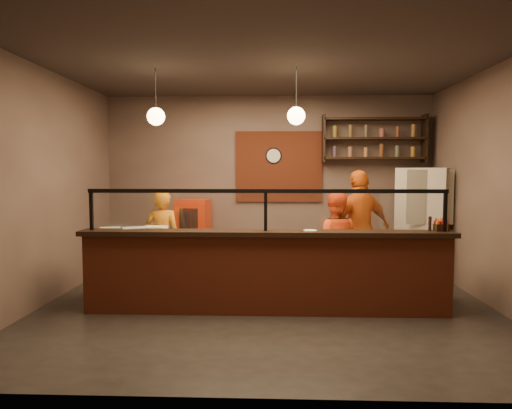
{
  "coord_description": "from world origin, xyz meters",
  "views": [
    {
      "loc": [
        0.09,
        -6.0,
        1.79
      ],
      "look_at": [
        -0.14,
        0.3,
        1.35
      ],
      "focal_mm": 32.0,
      "sensor_mm": 36.0,
      "label": 1
    }
  ],
  "objects_px": {
    "cook_left": "(163,239)",
    "condiment_caddy": "(441,227)",
    "fridge": "(422,224)",
    "cook_right": "(360,229)",
    "wall_clock": "(274,156)",
    "pizza_dough": "(304,238)",
    "cook_mid": "(334,242)",
    "red_cooler": "(194,235)",
    "pepper_mill": "(430,224)"
  },
  "relations": [
    {
      "from": "cook_left",
      "to": "condiment_caddy",
      "type": "height_order",
      "value": "cook_left"
    },
    {
      "from": "fridge",
      "to": "cook_right",
      "type": "bearing_deg",
      "value": -126.52
    },
    {
      "from": "condiment_caddy",
      "to": "cook_right",
      "type": "bearing_deg",
      "value": 119.06
    },
    {
      "from": "wall_clock",
      "to": "cook_right",
      "type": "xyz_separation_m",
      "value": [
        1.35,
        -1.35,
        -1.18
      ]
    },
    {
      "from": "wall_clock",
      "to": "condiment_caddy",
      "type": "xyz_separation_m",
      "value": [
        2.1,
        -2.7,
        -0.99
      ]
    },
    {
      "from": "pizza_dough",
      "to": "cook_mid",
      "type": "bearing_deg",
      "value": 52.38
    },
    {
      "from": "red_cooler",
      "to": "condiment_caddy",
      "type": "relative_size",
      "value": 8.08
    },
    {
      "from": "cook_mid",
      "to": "cook_right",
      "type": "xyz_separation_m",
      "value": [
        0.43,
        0.31,
        0.17
      ]
    },
    {
      "from": "red_cooler",
      "to": "wall_clock",
      "type": "bearing_deg",
      "value": 18.25
    },
    {
      "from": "cook_right",
      "to": "cook_mid",
      "type": "bearing_deg",
      "value": 11.12
    },
    {
      "from": "cook_left",
      "to": "condiment_caddy",
      "type": "relative_size",
      "value": 9.36
    },
    {
      "from": "wall_clock",
      "to": "condiment_caddy",
      "type": "height_order",
      "value": "wall_clock"
    },
    {
      "from": "fridge",
      "to": "wall_clock",
      "type": "bearing_deg",
      "value": -171.14
    },
    {
      "from": "pepper_mill",
      "to": "condiment_caddy",
      "type": "bearing_deg",
      "value": -8.58
    },
    {
      "from": "cook_mid",
      "to": "pepper_mill",
      "type": "bearing_deg",
      "value": 144.0
    },
    {
      "from": "cook_mid",
      "to": "condiment_caddy",
      "type": "height_order",
      "value": "cook_mid"
    },
    {
      "from": "cook_left",
      "to": "cook_mid",
      "type": "relative_size",
      "value": 1.01
    },
    {
      "from": "cook_mid",
      "to": "red_cooler",
      "type": "bearing_deg",
      "value": -21.6
    },
    {
      "from": "cook_right",
      "to": "pizza_dough",
      "type": "xyz_separation_m",
      "value": [
        -0.93,
        -0.96,
        -0.01
      ]
    },
    {
      "from": "red_cooler",
      "to": "cook_mid",
      "type": "bearing_deg",
      "value": -23.58
    },
    {
      "from": "condiment_caddy",
      "to": "fridge",
      "type": "bearing_deg",
      "value": 78.59
    },
    {
      "from": "wall_clock",
      "to": "red_cooler",
      "type": "height_order",
      "value": "wall_clock"
    },
    {
      "from": "pizza_dough",
      "to": "red_cooler",
      "type": "bearing_deg",
      "value": 133.02
    },
    {
      "from": "red_cooler",
      "to": "pizza_dough",
      "type": "distance_m",
      "value": 2.74
    },
    {
      "from": "red_cooler",
      "to": "pepper_mill",
      "type": "distance_m",
      "value": 4.18
    },
    {
      "from": "cook_left",
      "to": "fridge",
      "type": "distance_m",
      "value": 4.29
    },
    {
      "from": "fridge",
      "to": "pizza_dough",
      "type": "xyz_separation_m",
      "value": [
        -2.09,
        -1.59,
        -0.03
      ]
    },
    {
      "from": "cook_mid",
      "to": "red_cooler",
      "type": "height_order",
      "value": "cook_mid"
    },
    {
      "from": "wall_clock",
      "to": "fridge",
      "type": "distance_m",
      "value": 2.85
    },
    {
      "from": "cook_right",
      "to": "red_cooler",
      "type": "xyz_separation_m",
      "value": [
        -2.79,
        1.04,
        -0.26
      ]
    },
    {
      "from": "fridge",
      "to": "pepper_mill",
      "type": "height_order",
      "value": "fridge"
    },
    {
      "from": "fridge",
      "to": "condiment_caddy",
      "type": "bearing_deg",
      "value": -76.52
    },
    {
      "from": "fridge",
      "to": "pepper_mill",
      "type": "relative_size",
      "value": 10.37
    },
    {
      "from": "pepper_mill",
      "to": "cook_right",
      "type": "bearing_deg",
      "value": 114.87
    },
    {
      "from": "cook_mid",
      "to": "fridge",
      "type": "xyz_separation_m",
      "value": [
        1.59,
        0.94,
        0.18
      ]
    },
    {
      "from": "fridge",
      "to": "red_cooler",
      "type": "bearing_deg",
      "value": -161.02
    },
    {
      "from": "cook_left",
      "to": "pizza_dough",
      "type": "xyz_separation_m",
      "value": [
        2.13,
        -0.83,
        0.15
      ]
    },
    {
      "from": "red_cooler",
      "to": "pepper_mill",
      "type": "relative_size",
      "value": 7.28
    },
    {
      "from": "pizza_dough",
      "to": "cook_left",
      "type": "bearing_deg",
      "value": 158.78
    },
    {
      "from": "cook_right",
      "to": "fridge",
      "type": "bearing_deg",
      "value": -175.95
    },
    {
      "from": "cook_mid",
      "to": "wall_clock",
      "type": "bearing_deg",
      "value": -53.01
    },
    {
      "from": "cook_mid",
      "to": "cook_right",
      "type": "distance_m",
      "value": 0.56
    },
    {
      "from": "pepper_mill",
      "to": "cook_left",
      "type": "bearing_deg",
      "value": 161.91
    },
    {
      "from": "cook_left",
      "to": "pizza_dough",
      "type": "bearing_deg",
      "value": 166.78
    },
    {
      "from": "cook_left",
      "to": "pizza_dough",
      "type": "relative_size",
      "value": 2.9
    },
    {
      "from": "cook_mid",
      "to": "fridge",
      "type": "distance_m",
      "value": 1.85
    },
    {
      "from": "pizza_dough",
      "to": "condiment_caddy",
      "type": "bearing_deg",
      "value": -13.21
    },
    {
      "from": "fridge",
      "to": "condiment_caddy",
      "type": "relative_size",
      "value": 11.51
    },
    {
      "from": "cook_right",
      "to": "pizza_dough",
      "type": "distance_m",
      "value": 1.34
    },
    {
      "from": "fridge",
      "to": "pizza_dough",
      "type": "bearing_deg",
      "value": -117.85
    }
  ]
}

